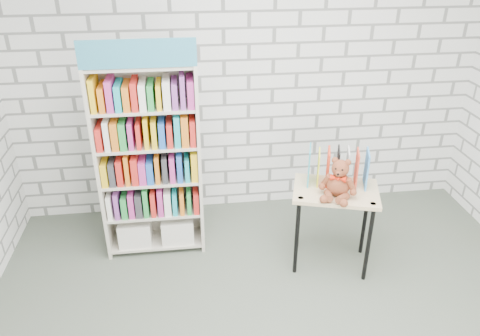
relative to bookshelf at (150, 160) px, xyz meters
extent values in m
cube|color=silver|center=(0.94, 0.64, 0.52)|extent=(4.50, 0.02, 2.80)
cube|color=beige|center=(-0.42, -0.01, -0.02)|extent=(0.03, 0.33, 1.72)
cube|color=beige|center=(0.42, -0.01, -0.02)|extent=(0.03, 0.33, 1.72)
cube|color=beige|center=(0.00, 0.15, -0.02)|extent=(0.86, 0.02, 1.72)
cube|color=teal|center=(0.00, -0.16, 0.94)|extent=(0.86, 0.02, 0.21)
cube|color=beige|center=(0.00, -0.01, -0.82)|extent=(0.80, 0.31, 0.02)
cube|color=beige|center=(0.00, -0.01, -0.50)|extent=(0.80, 0.31, 0.02)
cube|color=beige|center=(0.00, -0.01, -0.17)|extent=(0.80, 0.31, 0.02)
cube|color=beige|center=(0.00, -0.01, 0.15)|extent=(0.80, 0.31, 0.02)
cube|color=beige|center=(0.00, -0.01, 0.48)|extent=(0.80, 0.31, 0.02)
cube|color=beige|center=(0.00, -0.01, 0.82)|extent=(0.80, 0.31, 0.02)
cube|color=silver|center=(-0.19, -0.01, -0.70)|extent=(0.29, 0.27, 0.23)
cube|color=silver|center=(0.19, -0.01, -0.70)|extent=(0.29, 0.27, 0.23)
cube|color=#333338|center=(0.00, -0.02, -0.37)|extent=(0.80, 0.27, 0.23)
cube|color=red|center=(0.00, -0.02, -0.05)|extent=(0.80, 0.27, 0.23)
cube|color=yellow|center=(0.00, -0.02, 0.28)|extent=(0.80, 0.27, 0.23)
cube|color=blue|center=(0.00, -0.02, 0.60)|extent=(0.80, 0.27, 0.23)
cube|color=tan|center=(1.51, -0.44, -0.16)|extent=(0.79, 0.65, 0.03)
cylinder|color=black|center=(1.18, -0.54, -0.53)|extent=(0.03, 0.03, 0.71)
cylinder|color=black|center=(1.28, -0.19, -0.53)|extent=(0.03, 0.03, 0.71)
cylinder|color=black|center=(1.73, -0.70, -0.53)|extent=(0.03, 0.03, 0.71)
cylinder|color=black|center=(1.84, -0.35, -0.53)|extent=(0.03, 0.03, 0.71)
cylinder|color=black|center=(1.19, -0.53, -0.15)|extent=(0.05, 0.05, 0.01)
cylinder|color=black|center=(1.73, -0.69, -0.15)|extent=(0.05, 0.05, 0.01)
cube|color=teal|center=(1.32, -0.27, 0.00)|extent=(0.07, 0.21, 0.28)
cube|color=yellow|center=(1.39, -0.30, 0.00)|extent=(0.07, 0.21, 0.28)
cube|color=#F4391A|center=(1.46, -0.32, 0.00)|extent=(0.07, 0.21, 0.28)
cube|color=black|center=(1.54, -0.34, 0.00)|extent=(0.07, 0.21, 0.28)
cube|color=silver|center=(1.61, -0.36, 0.00)|extent=(0.07, 0.21, 0.28)
cube|color=red|center=(1.69, -0.38, 0.00)|extent=(0.07, 0.21, 0.28)
cube|color=#3A8EDB|center=(1.76, -0.40, 0.00)|extent=(0.07, 0.21, 0.28)
ellipsoid|color=brown|center=(1.49, -0.53, -0.05)|extent=(0.19, 0.16, 0.19)
sphere|color=brown|center=(1.49, -0.53, 0.10)|extent=(0.14, 0.14, 0.14)
sphere|color=brown|center=(1.45, -0.50, 0.15)|extent=(0.05, 0.05, 0.05)
sphere|color=brown|center=(1.54, -0.55, 0.15)|extent=(0.05, 0.05, 0.05)
sphere|color=brown|center=(1.46, -0.58, 0.08)|extent=(0.05, 0.05, 0.05)
sphere|color=black|center=(1.44, -0.57, 0.12)|extent=(0.02, 0.02, 0.02)
sphere|color=black|center=(1.48, -0.59, 0.12)|extent=(0.02, 0.02, 0.02)
sphere|color=black|center=(1.45, -0.60, 0.08)|extent=(0.02, 0.02, 0.02)
cylinder|color=brown|center=(1.40, -0.50, -0.02)|extent=(0.09, 0.11, 0.14)
cylinder|color=brown|center=(1.57, -0.59, -0.02)|extent=(0.11, 0.07, 0.14)
sphere|color=brown|center=(1.37, -0.50, -0.08)|extent=(0.05, 0.05, 0.05)
sphere|color=brown|center=(1.58, -0.62, -0.08)|extent=(0.05, 0.05, 0.05)
cylinder|color=brown|center=(1.40, -0.59, -0.11)|extent=(0.09, 0.15, 0.08)
cylinder|color=brown|center=(1.49, -0.64, -0.11)|extent=(0.15, 0.14, 0.08)
sphere|color=brown|center=(1.35, -0.63, -0.11)|extent=(0.07, 0.07, 0.07)
sphere|color=brown|center=(1.48, -0.71, -0.11)|extent=(0.07, 0.07, 0.07)
cone|color=red|center=(1.44, -0.56, 0.03)|extent=(0.07, 0.07, 0.05)
cone|color=red|center=(1.49, -0.59, 0.03)|extent=(0.07, 0.07, 0.05)
sphere|color=red|center=(1.46, -0.58, 0.03)|extent=(0.03, 0.03, 0.03)
camera|label=1|loc=(0.31, -3.62, 1.77)|focal=35.00mm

